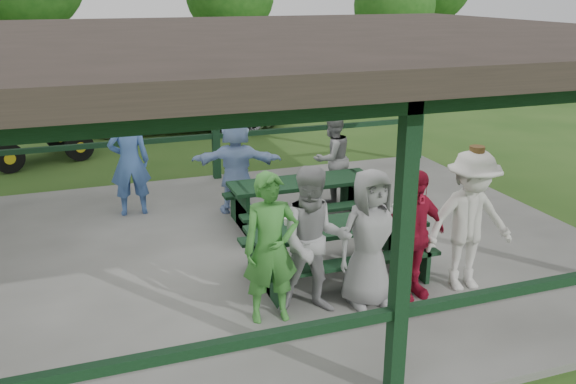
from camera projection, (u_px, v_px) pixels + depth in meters
name	position (u px, v px, depth m)	size (l,w,h in m)	color
ground	(273.00, 252.00, 9.46)	(90.00, 90.00, 0.00)	#284F18
concrete_slab	(273.00, 249.00, 9.44)	(10.00, 8.00, 0.10)	slate
pavilion_structure	(272.00, 43.00, 8.44)	(10.60, 8.60, 3.24)	black
picnic_table_near	(336.00, 243.00, 8.37)	(2.46, 1.39, 0.75)	black
picnic_table_far	(302.00, 196.00, 10.23)	(2.45, 1.39, 0.75)	black
table_setting	(345.00, 220.00, 8.34)	(2.30, 0.45, 0.10)	white
contestant_green	(271.00, 248.00, 7.10)	(0.67, 0.44, 1.84)	#3D8935
contestant_grey_left	(314.00, 242.00, 7.26)	(0.90, 0.70, 1.86)	#9B9B9E
contestant_grey_mid	(370.00, 238.00, 7.47)	(0.86, 0.56, 1.77)	gray
contestant_red	(412.00, 235.00, 7.65)	(1.00, 0.42, 1.71)	#A3142F
contestant_white_fedora	(470.00, 221.00, 7.85)	(1.28, 0.81, 1.94)	silver
spectator_lblue	(236.00, 165.00, 10.64)	(1.60, 0.51, 1.72)	#94B2E5
spectator_blue	(129.00, 162.00, 10.50)	(0.70, 0.46, 1.91)	#4469B1
spectator_grey	(332.00, 158.00, 11.17)	(0.80, 0.63, 1.66)	gray
pickup_truck	(187.00, 99.00, 17.67)	(2.74, 5.93, 1.65)	silver
farm_trailer	(35.00, 136.00, 14.28)	(3.40, 2.16, 1.19)	navy
tree_right	(394.00, 6.00, 23.04)	(3.07, 3.07, 4.79)	#332014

